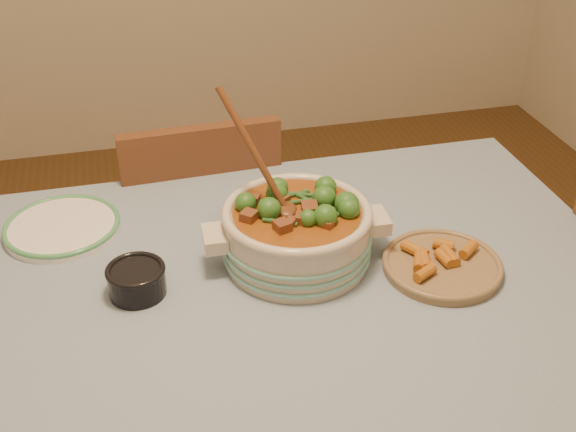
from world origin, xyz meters
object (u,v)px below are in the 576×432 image
object	(u,v)px
white_plate	(62,227)
fried_plate	(442,263)
condiment_bowl	(136,279)
dining_table	(234,338)
chair_far	(201,232)
stew_casserole	(297,229)

from	to	relation	value
white_plate	fried_plate	xyz separation A→B (m)	(0.77, -0.34, 0.00)
condiment_bowl	dining_table	bearing A→B (deg)	-23.03
fried_plate	chair_far	distance (m)	0.82
condiment_bowl	chair_far	xyz separation A→B (m)	(0.19, 0.57, -0.29)
stew_casserole	fried_plate	distance (m)	0.31
white_plate	condiment_bowl	bearing A→B (deg)	-60.42
dining_table	chair_far	bearing A→B (deg)	88.92
stew_casserole	chair_far	world-z (taller)	stew_casserole
dining_table	stew_casserole	world-z (taller)	stew_casserole
dining_table	white_plate	distance (m)	0.48
dining_table	fried_plate	size ratio (longest dim) A/B	5.84
chair_far	fried_plate	bearing A→B (deg)	121.38
stew_casserole	dining_table	bearing A→B (deg)	-145.19
condiment_bowl	fried_plate	xyz separation A→B (m)	(0.62, -0.07, -0.02)
stew_casserole	fried_plate	size ratio (longest dim) A/B	1.36
chair_far	white_plate	bearing A→B (deg)	39.17
white_plate	dining_table	bearing A→B (deg)	-46.07
white_plate	condiment_bowl	xyz separation A→B (m)	(0.15, -0.26, 0.02)
condiment_bowl	fried_plate	bearing A→B (deg)	-6.85
stew_casserole	condiment_bowl	world-z (taller)	stew_casserole
dining_table	condiment_bowl	distance (m)	0.23
white_plate	condiment_bowl	size ratio (longest dim) A/B	2.52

